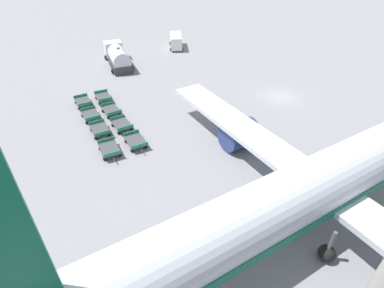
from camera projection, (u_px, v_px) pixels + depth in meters
ground_plane at (279, 97)px, 37.98m from camera, size 500.00×500.00×0.00m
airplane at (337, 176)px, 20.63m from camera, size 37.77×44.89×12.40m
fuel_tanker_primary at (118, 58)px, 45.82m from camera, size 8.95×3.71×3.29m
service_van at (176, 41)px, 53.51m from camera, size 5.75×3.60×2.28m
baggage_dolly_row_near_col_a at (83, 102)px, 35.81m from camera, size 3.33×1.92×0.92m
baggage_dolly_row_near_col_b at (91, 115)px, 33.19m from camera, size 3.34×1.94×0.92m
baggage_dolly_row_near_col_c at (100, 130)px, 30.75m from camera, size 3.32×1.89×0.92m
baggage_dolly_row_near_col_d at (110, 149)px, 27.98m from camera, size 3.29×1.82×0.92m
baggage_dolly_row_mid_a_col_a at (103, 97)px, 36.79m from camera, size 3.30×1.83×0.92m
baggage_dolly_row_mid_a_col_b at (111, 110)px, 34.12m from camera, size 3.35×2.00×0.92m
baggage_dolly_row_mid_a_col_c at (122, 125)px, 31.55m from camera, size 3.35×1.98×0.92m
baggage_dolly_row_mid_a_col_d at (136, 141)px, 29.03m from camera, size 3.32×1.89×0.92m
stand_guidance_stripe at (217, 265)px, 18.71m from camera, size 4.79×39.13×0.01m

